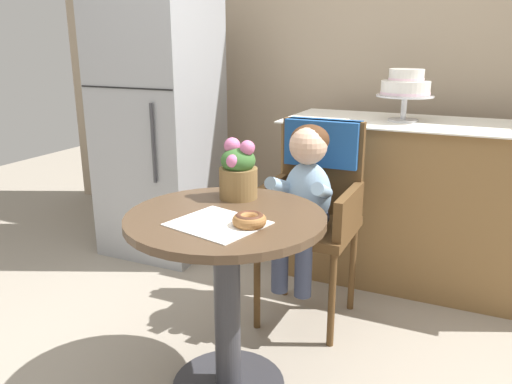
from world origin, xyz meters
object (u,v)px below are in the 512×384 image
object	(u,v)px
tiered_cake_stand	(406,87)
refrigerator	(159,119)
flower_vase	(238,171)
seated_child	(305,189)
cafe_table	(227,269)
wicker_chair	(316,188)
donut_front	(249,219)

from	to	relation	value
tiered_cake_stand	refrigerator	distance (m)	1.47
flower_vase	tiered_cake_stand	world-z (taller)	tiered_cake_stand
seated_child	cafe_table	bearing A→B (deg)	-100.04
cafe_table	wicker_chair	size ratio (longest dim) A/B	0.75
cafe_table	tiered_cake_stand	world-z (taller)	tiered_cake_stand
tiered_cake_stand	seated_child	bearing A→B (deg)	-111.68
cafe_table	donut_front	size ratio (longest dim) A/B	6.24
wicker_chair	donut_front	bearing A→B (deg)	-86.84
cafe_table	wicker_chair	bearing A→B (deg)	82.09
wicker_chair	tiered_cake_stand	bearing A→B (deg)	64.40
cafe_table	seated_child	xyz separation A→B (m)	(0.10, 0.57, 0.17)
cafe_table	donut_front	world-z (taller)	donut_front
seated_child	tiered_cake_stand	world-z (taller)	tiered_cake_stand
refrigerator	tiered_cake_stand	bearing A→B (deg)	7.90
tiered_cake_stand	flower_vase	bearing A→B (deg)	-111.98
cafe_table	refrigerator	xyz separation A→B (m)	(-1.05, 1.10, 0.34)
seated_child	refrigerator	distance (m)	1.28
seated_child	flower_vase	bearing A→B (deg)	-112.59
donut_front	refrigerator	xyz separation A→B (m)	(-1.18, 1.17, 0.11)
seated_child	flower_vase	distance (m)	0.42
donut_front	cafe_table	bearing A→B (deg)	150.66
tiered_cake_stand	refrigerator	world-z (taller)	refrigerator
wicker_chair	flower_vase	world-z (taller)	flower_vase
donut_front	refrigerator	distance (m)	1.66
seated_child	flower_vase	size ratio (longest dim) A/B	3.07
wicker_chair	seated_child	world-z (taller)	seated_child
wicker_chair	donut_front	xyz separation A→B (m)	(0.03, -0.79, 0.10)
donut_front	flower_vase	distance (m)	0.34
seated_child	flower_vase	xyz separation A→B (m)	(-0.15, -0.36, 0.15)
flower_vase	refrigerator	size ratio (longest dim) A/B	0.14
donut_front	tiered_cake_stand	bearing A→B (deg)	79.10
cafe_table	refrigerator	world-z (taller)	refrigerator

